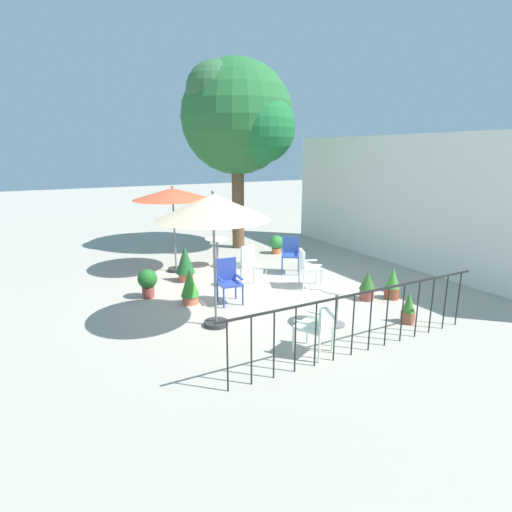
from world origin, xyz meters
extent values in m
plane|color=#AAA394|center=(0.00, 0.00, 0.00)|extent=(60.00, 60.00, 0.00)
cube|color=white|center=(0.00, 4.65, 1.76)|extent=(9.85, 0.30, 3.52)
cube|color=black|center=(3.36, 0.00, 1.00)|extent=(0.03, 4.91, 0.03)
cylinder|color=black|center=(3.36, -2.28, 0.50)|extent=(0.02, 0.02, 1.00)
cylinder|color=black|center=(3.36, -1.93, 0.50)|extent=(0.02, 0.02, 1.00)
cylinder|color=black|center=(3.36, -1.58, 0.50)|extent=(0.02, 0.02, 1.00)
cylinder|color=black|center=(3.36, -1.23, 0.50)|extent=(0.02, 0.02, 1.00)
cylinder|color=black|center=(3.36, -0.88, 0.50)|extent=(0.02, 0.02, 1.00)
cylinder|color=black|center=(3.36, -0.53, 0.50)|extent=(0.02, 0.02, 1.00)
cylinder|color=black|center=(3.36, -0.18, 0.50)|extent=(0.02, 0.02, 1.00)
cylinder|color=black|center=(3.36, 0.18, 0.50)|extent=(0.02, 0.02, 1.00)
cylinder|color=black|center=(3.36, 0.53, 0.50)|extent=(0.02, 0.02, 1.00)
cylinder|color=black|center=(3.36, 0.88, 0.50)|extent=(0.02, 0.02, 1.00)
cylinder|color=black|center=(3.36, 1.23, 0.50)|extent=(0.02, 0.02, 1.00)
cylinder|color=black|center=(3.36, 1.58, 0.50)|extent=(0.02, 0.02, 1.00)
cylinder|color=black|center=(3.36, 1.93, 0.50)|extent=(0.02, 0.02, 1.00)
cylinder|color=black|center=(3.36, 2.28, 0.50)|extent=(0.02, 0.02, 1.00)
cylinder|color=brown|center=(-4.14, 1.49, 1.44)|extent=(0.39, 0.39, 2.88)
sphere|color=#266932|center=(-4.14, 1.49, 4.08)|extent=(3.43, 3.43, 3.43)
sphere|color=#1C6B32|center=(-3.29, 1.84, 3.73)|extent=(2.06, 2.06, 2.06)
sphere|color=#2C6330|center=(-4.83, 2.01, 4.25)|extent=(1.89, 1.89, 1.89)
sphere|color=#316539|center=(-3.97, 0.72, 4.76)|extent=(1.71, 1.71, 1.71)
cylinder|color=#2D2D2D|center=(-2.42, -1.16, 0.04)|extent=(0.44, 0.44, 0.08)
cylinder|color=slate|center=(-2.42, -1.16, 1.09)|extent=(0.04, 0.04, 2.18)
cone|color=#DF5533|center=(-2.42, -1.16, 2.04)|extent=(2.02, 2.02, 0.29)
sphere|color=slate|center=(-2.42, -1.16, 2.21)|extent=(0.06, 0.06, 0.06)
cylinder|color=#2D2D2D|center=(1.32, -1.60, 0.04)|extent=(0.44, 0.44, 0.08)
cylinder|color=slate|center=(1.32, -1.60, 1.19)|extent=(0.04, 0.04, 2.39)
cone|color=beige|center=(1.32, -1.60, 2.17)|extent=(1.97, 1.97, 0.43)
sphere|color=slate|center=(1.32, -1.60, 2.42)|extent=(0.06, 0.06, 0.06)
cylinder|color=white|center=(2.34, 0.34, 0.71)|extent=(0.63, 0.63, 0.02)
cylinder|color=slate|center=(2.34, 0.34, 0.35)|extent=(0.06, 0.06, 0.69)
cylinder|color=slate|center=(2.34, 0.34, 0.01)|extent=(0.35, 0.35, 0.03)
cylinder|color=white|center=(-2.34, -0.02, 0.76)|extent=(0.65, 0.65, 0.02)
cylinder|color=slate|center=(-2.34, -0.02, 0.37)|extent=(0.06, 0.06, 0.75)
cylinder|color=slate|center=(-2.34, -0.02, 0.01)|extent=(0.36, 0.36, 0.03)
cube|color=#2B4B95|center=(-0.83, 1.40, 0.48)|extent=(0.64, 0.64, 0.04)
cube|color=#2B4B95|center=(-1.01, 1.51, 0.72)|extent=(0.27, 0.39, 0.44)
cube|color=#2B4B95|center=(-0.95, 1.22, 0.60)|extent=(0.38, 0.26, 0.03)
cube|color=#2B4B95|center=(-0.72, 1.57, 0.60)|extent=(0.38, 0.26, 0.03)
cylinder|color=#2B4B95|center=(-0.77, 1.10, 0.23)|extent=(0.04, 0.04, 0.46)
cylinder|color=#2B4B95|center=(-0.54, 1.46, 0.23)|extent=(0.04, 0.04, 0.46)
cylinder|color=#2B4B95|center=(-1.13, 1.33, 0.23)|extent=(0.04, 0.04, 0.46)
cylinder|color=#2B4B95|center=(-0.90, 1.69, 0.23)|extent=(0.04, 0.04, 0.46)
cube|color=silver|center=(-0.61, -0.13, 0.47)|extent=(0.58, 0.59, 0.04)
cube|color=silver|center=(-0.42, -0.06, 0.73)|extent=(0.20, 0.42, 0.50)
cube|color=silver|center=(-0.69, 0.06, 0.59)|extent=(0.39, 0.18, 0.03)
cube|color=silver|center=(-0.53, -0.33, 0.59)|extent=(0.39, 0.18, 0.03)
cylinder|color=silver|center=(-0.88, -0.01, 0.22)|extent=(0.04, 0.04, 0.45)
cylinder|color=silver|center=(-0.73, -0.40, 0.22)|extent=(0.04, 0.04, 0.45)
cylinder|color=silver|center=(-0.50, 0.14, 0.22)|extent=(0.04, 0.04, 0.45)
cylinder|color=silver|center=(-0.34, -0.25, 0.22)|extent=(0.04, 0.04, 0.45)
cube|color=white|center=(0.35, 1.18, 0.47)|extent=(0.62, 0.60, 0.04)
cube|color=white|center=(0.27, 0.99, 0.69)|extent=(0.45, 0.21, 0.40)
cube|color=white|center=(0.56, 1.09, 0.59)|extent=(0.19, 0.39, 0.03)
cube|color=white|center=(0.14, 1.26, 0.59)|extent=(0.19, 0.39, 0.03)
cylinder|color=white|center=(0.64, 1.28, 0.23)|extent=(0.04, 0.04, 0.45)
cylinder|color=white|center=(0.22, 1.45, 0.23)|extent=(0.04, 0.04, 0.45)
cylinder|color=white|center=(0.48, 0.90, 0.23)|extent=(0.04, 0.04, 0.45)
cylinder|color=white|center=(0.06, 1.07, 0.23)|extent=(0.04, 0.04, 0.45)
cube|color=#2A419F|center=(0.42, -0.90, 0.43)|extent=(0.48, 0.48, 0.04)
cube|color=#2A419F|center=(0.22, -0.89, 0.69)|extent=(0.08, 0.43, 0.48)
cube|color=#2A419F|center=(0.41, -1.11, 0.55)|extent=(0.41, 0.07, 0.03)
cube|color=#2A419F|center=(0.44, -0.70, 0.55)|extent=(0.41, 0.07, 0.03)
cylinder|color=#2A419F|center=(0.61, -1.13, 0.21)|extent=(0.04, 0.04, 0.41)
cylinder|color=#2A419F|center=(0.64, -0.72, 0.21)|extent=(0.04, 0.04, 0.41)
cylinder|color=#2A419F|center=(0.20, -1.09, 0.21)|extent=(0.04, 0.04, 0.41)
cylinder|color=#2A419F|center=(0.23, -0.68, 0.21)|extent=(0.04, 0.04, 0.41)
cube|color=white|center=(3.01, -0.66, 0.45)|extent=(0.65, 0.66, 0.04)
cube|color=white|center=(3.21, -0.56, 0.67)|extent=(0.25, 0.44, 0.38)
cube|color=white|center=(2.91, -0.46, 0.57)|extent=(0.41, 0.23, 0.03)
cube|color=white|center=(3.11, -0.86, 0.57)|extent=(0.41, 0.23, 0.03)
cylinder|color=white|center=(2.71, -0.55, 0.22)|extent=(0.04, 0.04, 0.43)
cylinder|color=white|center=(2.92, -0.97, 0.22)|extent=(0.04, 0.04, 0.43)
cylinder|color=white|center=(3.11, -0.35, 0.22)|extent=(0.04, 0.04, 0.43)
cylinder|color=white|center=(3.32, -0.77, 0.22)|extent=(0.04, 0.04, 0.43)
cylinder|color=#C36A3F|center=(-2.83, 2.16, 0.09)|extent=(0.29, 0.29, 0.17)
cylinder|color=#382819|center=(-2.83, 2.16, 0.16)|extent=(0.26, 0.26, 0.02)
sphere|color=#308139|center=(-2.83, 2.16, 0.35)|extent=(0.42, 0.42, 0.42)
cylinder|color=#95493C|center=(1.60, 1.76, 0.12)|extent=(0.30, 0.30, 0.24)
cylinder|color=#382819|center=(1.60, 1.76, 0.23)|extent=(0.27, 0.27, 0.02)
cone|color=#2F6322|center=(1.60, 1.76, 0.43)|extent=(0.34, 0.34, 0.37)
cylinder|color=brown|center=(-0.74, -2.32, 0.12)|extent=(0.26, 0.26, 0.25)
cylinder|color=#382819|center=(-0.74, -2.32, 0.24)|extent=(0.23, 0.23, 0.02)
sphere|color=#206125|center=(-0.74, -2.32, 0.42)|extent=(0.42, 0.42, 0.42)
cylinder|color=#CB6544|center=(0.04, -1.64, 0.09)|extent=(0.34, 0.34, 0.17)
cylinder|color=#382819|center=(0.04, -1.64, 0.16)|extent=(0.30, 0.30, 0.02)
cone|color=#30822A|center=(0.04, -1.64, 0.46)|extent=(0.38, 0.38, 0.58)
cylinder|color=#C2643F|center=(-1.49, -1.22, 0.10)|extent=(0.36, 0.36, 0.20)
cylinder|color=#382819|center=(-1.49, -1.22, 0.19)|extent=(0.31, 0.31, 0.02)
cone|color=#1F5328|center=(-1.49, -1.22, 0.54)|extent=(0.46, 0.46, 0.67)
cylinder|color=brown|center=(1.79, 2.30, 0.12)|extent=(0.31, 0.31, 0.24)
cylinder|color=#382819|center=(1.79, 2.30, 0.23)|extent=(0.28, 0.28, 0.02)
cone|color=#428B35|center=(1.79, 2.30, 0.47)|extent=(0.31, 0.31, 0.45)
cylinder|color=#9C5238|center=(2.87, 1.59, 0.10)|extent=(0.26, 0.26, 0.21)
cylinder|color=#382819|center=(2.87, 1.59, 0.20)|extent=(0.23, 0.23, 0.02)
cone|color=#3A7A29|center=(2.87, 1.59, 0.40)|extent=(0.23, 0.23, 0.39)
camera|label=1|loc=(7.81, -4.23, 3.09)|focal=28.90mm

